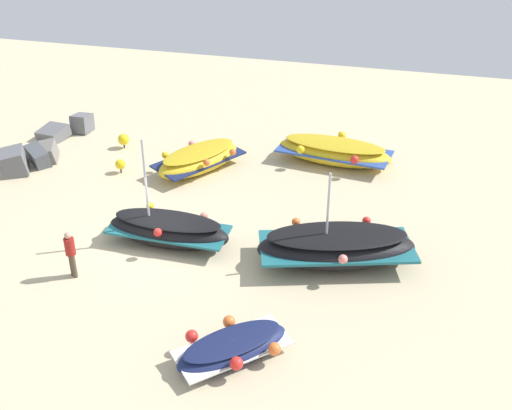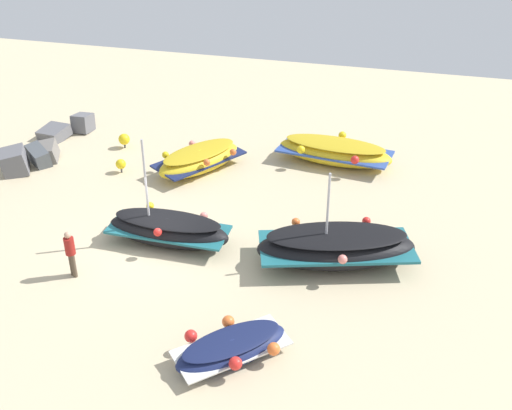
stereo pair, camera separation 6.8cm
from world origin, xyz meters
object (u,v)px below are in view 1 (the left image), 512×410
fishing_boat_1 (334,151)px  mooring_buoy_1 (120,164)px  fishing_boat_2 (336,246)px  fishing_boat_4 (168,230)px  mooring_buoy_0 (124,139)px  person_walking (70,251)px  fishing_boat_3 (199,159)px  fishing_boat_0 (233,347)px

fishing_boat_1 → mooring_buoy_1: bearing=29.0°
fishing_boat_2 → fishing_boat_4: bearing=166.0°
fishing_boat_2 → mooring_buoy_0: size_ratio=8.19×
person_walking → mooring_buoy_1: size_ratio=2.66×
fishing_boat_3 → mooring_buoy_0: fishing_boat_3 is taller
fishing_boat_2 → fishing_boat_3: 8.67m
fishing_boat_4 → person_walking: (-2.64, 2.16, 0.37)m
fishing_boat_0 → mooring_buoy_0: bearing=-98.1°
mooring_buoy_0 → fishing_boat_1: bearing=-83.3°
fishing_boat_2 → fishing_boat_4: 5.78m
fishing_boat_4 → person_walking: 3.43m
fishing_boat_0 → fishing_boat_2: size_ratio=0.56×
fishing_boat_1 → fishing_boat_2: bearing=106.6°
fishing_boat_3 → person_walking: 8.53m
fishing_boat_0 → fishing_boat_3: bearing=-110.7°
fishing_boat_0 → mooring_buoy_1: size_ratio=5.16×
fishing_boat_2 → fishing_boat_4: fishing_boat_4 is taller
fishing_boat_1 → person_walking: person_walking is taller
mooring_buoy_0 → fishing_boat_3: bearing=-106.8°
fishing_boat_4 → mooring_buoy_1: 6.28m
fishing_boat_2 → person_walking: 8.51m
person_walking → fishing_boat_1: bearing=-178.9°
fishing_boat_1 → mooring_buoy_0: size_ratio=7.68×
fishing_boat_3 → fishing_boat_0: bearing=54.3°
mooring_buoy_1 → fishing_boat_0: bearing=-139.4°
fishing_boat_4 → mooring_buoy_0: bearing=126.1°
fishing_boat_1 → mooring_buoy_0: (-1.14, 9.65, -0.11)m
fishing_boat_0 → person_walking: person_walking is taller
person_walking → mooring_buoy_0: person_walking is taller
fishing_boat_3 → mooring_buoy_1: (-1.16, 3.15, -0.13)m
fishing_boat_0 → mooring_buoy_0: fishing_boat_0 is taller
fishing_boat_4 → fishing_boat_3: bearing=99.7°
fishing_boat_4 → mooring_buoy_1: fishing_boat_4 is taller
fishing_boat_0 → mooring_buoy_0: 15.01m
fishing_boat_0 → fishing_boat_1: fishing_boat_1 is taller
fishing_boat_4 → person_walking: fishing_boat_4 is taller
mooring_buoy_1 → person_walking: bearing=-164.3°
fishing_boat_1 → mooring_buoy_0: fishing_boat_1 is taller
fishing_boat_2 → mooring_buoy_0: 12.88m
person_walking → mooring_buoy_0: (9.72, 3.12, -0.52)m
mooring_buoy_1 → fishing_boat_4: bearing=-137.9°
mooring_buoy_0 → mooring_buoy_1: size_ratio=1.12×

